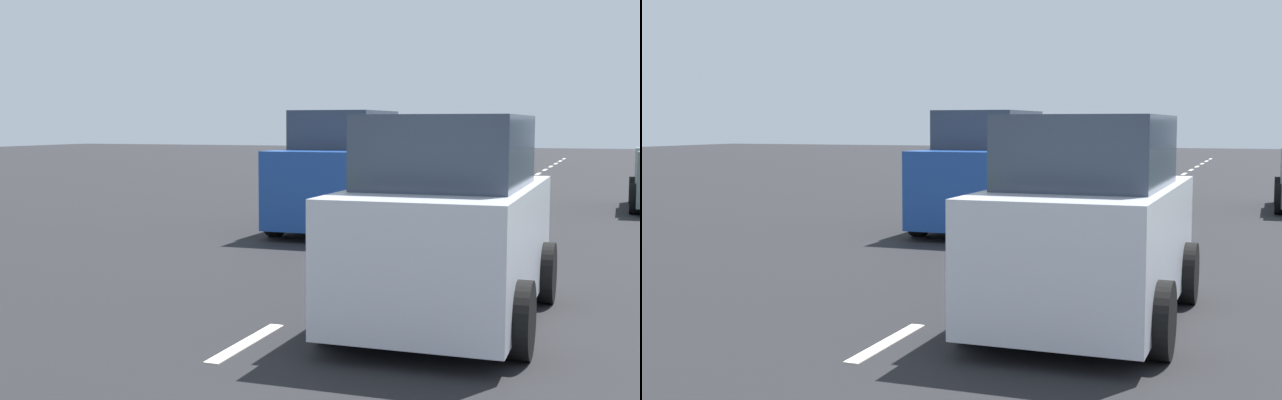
% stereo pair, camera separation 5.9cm
% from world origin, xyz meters
% --- Properties ---
extents(ground_plane, '(96.00, 96.00, 0.00)m').
position_xyz_m(ground_plane, '(0.00, 21.00, 0.00)').
color(ground_plane, black).
extents(lane_center_line, '(0.14, 46.40, 0.01)m').
position_xyz_m(lane_center_line, '(0.00, 25.20, 0.00)').
color(lane_center_line, silver).
rests_on(lane_center_line, ground).
extents(car_oncoming_second, '(1.96, 4.36, 2.01)m').
position_xyz_m(car_oncoming_second, '(-1.94, 19.51, 0.94)').
color(car_oncoming_second, slate).
rests_on(car_oncoming_second, ground).
extents(car_oncoming_lead, '(1.94, 3.91, 2.23)m').
position_xyz_m(car_oncoming_lead, '(-1.74, 13.59, 1.03)').
color(car_oncoming_lead, '#1E4799').
rests_on(car_oncoming_lead, ground).
extents(car_outgoing_ahead, '(1.89, 3.81, 2.07)m').
position_xyz_m(car_outgoing_ahead, '(1.55, 7.19, 0.96)').
color(car_outgoing_ahead, silver).
rests_on(car_outgoing_ahead, ground).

